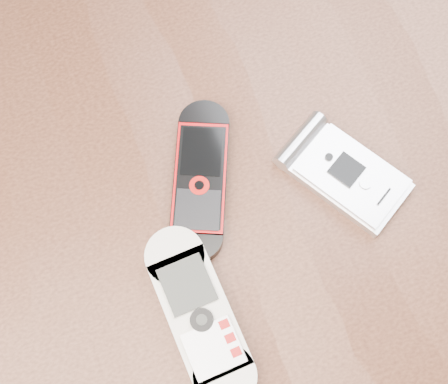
% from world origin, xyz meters
% --- Properties ---
extents(ground, '(4.00, 4.00, 0.00)m').
position_xyz_m(ground, '(0.00, 0.00, 0.00)').
color(ground, '#472B19').
rests_on(ground, ground).
extents(table, '(1.20, 0.80, 0.75)m').
position_xyz_m(table, '(0.00, 0.00, 0.64)').
color(table, black).
rests_on(table, ground).
extents(nokia_white, '(0.06, 0.15, 0.02)m').
position_xyz_m(nokia_white, '(-0.05, -0.09, 0.76)').
color(nokia_white, beige).
rests_on(nokia_white, table).
extents(nokia_black_red, '(0.10, 0.15, 0.01)m').
position_xyz_m(nokia_black_red, '(-0.01, 0.02, 0.76)').
color(nokia_black_red, black).
rests_on(nokia_black_red, table).
extents(motorola_razr, '(0.10, 0.12, 0.02)m').
position_xyz_m(motorola_razr, '(0.11, -0.02, 0.76)').
color(motorola_razr, silver).
rests_on(motorola_razr, table).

